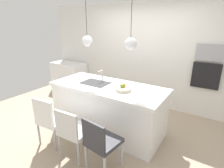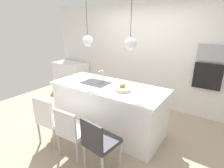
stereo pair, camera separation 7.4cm
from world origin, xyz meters
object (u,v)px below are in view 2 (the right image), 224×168
chair_middle (73,129)px  microwave (212,53)px  chair_near (49,118)px  fruit_bowl (123,89)px  oven (208,76)px  chair_far (99,141)px

chair_middle → microwave: bearing=59.2°
chair_near → chair_middle: chair_near is taller
fruit_bowl → chair_middle: bearing=-113.9°
oven → microwave: bearing=0.0°
chair_near → oven: bearing=50.6°
fruit_bowl → oven: oven is taller
oven → chair_near: 3.31m
chair_middle → chair_far: bearing=0.3°
microwave → oven: (0.00, 0.00, -0.50)m
microwave → chair_far: (-0.98, -2.53, -1.01)m
chair_far → microwave: bearing=68.8°
fruit_bowl → chair_far: (0.14, -0.87, -0.50)m
fruit_bowl → microwave: microwave is taller
oven → chair_middle: bearing=-120.8°
microwave → oven: microwave is taller
oven → chair_far: oven is taller
oven → chair_middle: oven is taller
fruit_bowl → chair_near: bearing=-137.4°
oven → chair_middle: 2.99m
fruit_bowl → chair_near: (-0.95, -0.88, -0.48)m
microwave → chair_far: bearing=-111.2°
fruit_bowl → oven: bearing=55.8°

